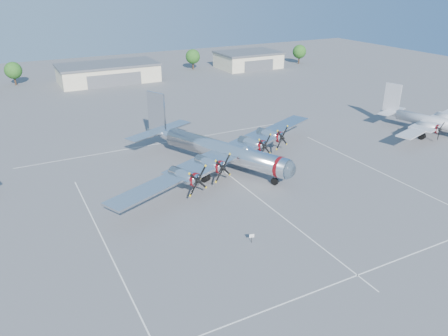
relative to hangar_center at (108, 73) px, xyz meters
name	(u,v)px	position (x,y,z in m)	size (l,w,h in m)	color
ground	(250,191)	(0.00, -81.96, -2.71)	(260.00, 260.00, 0.00)	#59595C
parking_lines	(256,196)	(0.00, -83.71, -2.71)	(60.00, 50.08, 0.01)	silver
hangar_center	(108,73)	(0.00, 0.00, 0.00)	(28.60, 14.60, 5.40)	beige
hangar_east	(248,60)	(48.00, 0.00, 0.00)	(20.60, 14.60, 5.40)	beige
tree_west	(13,70)	(-25.00, 8.04, 1.51)	(4.80, 4.80, 6.64)	#382619
tree_east	(193,57)	(30.00, 6.04, 1.51)	(4.80, 4.80, 6.64)	#382619
tree_far_east	(299,52)	(68.00, -1.96, 1.51)	(4.80, 4.80, 6.64)	#382619
main_bomber_b29	(217,167)	(-0.16, -71.78, -2.71)	(46.88, 32.06, 10.37)	silver
twin_engine_east	(425,133)	(44.46, -75.80, -2.71)	(27.29, 19.62, 8.65)	silver
info_placard	(252,237)	(-6.66, -93.55, -1.91)	(0.58, 0.21, 1.14)	black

